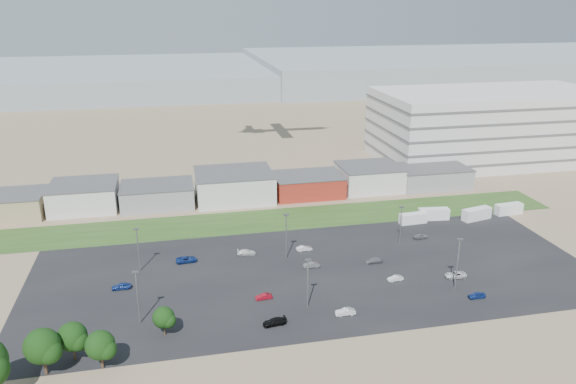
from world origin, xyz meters
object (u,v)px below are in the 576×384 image
object	(u,v)px
parked_car_0	(456,275)
parked_car_3	(274,322)
parked_car_4	(264,297)
parked_car_8	(420,236)
parked_car_13	(345,312)
parked_car_5	(121,286)
parked_car_2	(477,295)
parked_car_6	(246,252)
parked_car_12	(374,261)
parked_car_7	(311,265)
parked_car_9	(186,259)
parked_car_11	(304,248)
box_trailer_a	(413,218)
parked_car_1	(395,278)

from	to	relation	value
parked_car_0	parked_car_3	world-z (taller)	parked_car_0
parked_car_3	parked_car_4	size ratio (longest dim) A/B	1.31
parked_car_8	parked_car_13	xyz separation A→B (m)	(-28.74, -29.79, 0.02)
parked_car_0	parked_car_5	xyz separation A→B (m)	(-68.68, 9.68, 0.03)
parked_car_0	parked_car_2	distance (m)	8.75
parked_car_4	parked_car_13	size ratio (longest dim) A/B	0.88
parked_car_6	parked_car_12	xyz separation A→B (m)	(27.14, -10.19, -0.04)
parked_car_2	parked_car_8	size ratio (longest dim) A/B	0.98
parked_car_2	parked_car_13	xyz separation A→B (m)	(-27.18, -0.51, 0.03)
parked_car_2	parked_car_7	distance (m)	34.67
parked_car_7	parked_car_9	bearing A→B (deg)	-105.36
parked_car_0	parked_car_11	bearing A→B (deg)	-121.47
box_trailer_a	parked_car_2	world-z (taller)	box_trailer_a
parked_car_0	parked_car_9	bearing A→B (deg)	-105.70
parked_car_5	parked_car_9	size ratio (longest dim) A/B	0.82
parked_car_2	parked_car_11	distance (m)	39.92
parked_car_3	parked_car_13	world-z (taller)	parked_car_3
parked_car_7	parked_car_12	world-z (taller)	parked_car_7
parked_car_2	parked_car_4	distance (m)	41.89
box_trailer_a	parked_car_13	world-z (taller)	box_trailer_a
parked_car_9	parked_car_11	world-z (taller)	parked_car_9
parked_car_1	parked_car_8	size ratio (longest dim) A/B	0.94
parked_car_0	parked_car_8	size ratio (longest dim) A/B	1.28
parked_car_9	parked_car_1	bearing A→B (deg)	-116.69
parked_car_0	parked_car_5	distance (m)	69.36
parked_car_3	parked_car_12	bearing A→B (deg)	120.10
parked_car_1	parked_car_7	size ratio (longest dim) A/B	0.91
parked_car_3	parked_car_6	distance (m)	30.27
parked_car_0	parked_car_4	distance (m)	41.15
parked_car_2	box_trailer_a	bearing A→B (deg)	174.38
parked_car_7	parked_car_9	distance (m)	27.97
parked_car_4	parked_car_13	world-z (taller)	parked_car_13
parked_car_7	parked_car_8	size ratio (longest dim) A/B	1.03
parked_car_6	parked_car_2	bearing A→B (deg)	-117.40
parked_car_2	parked_car_4	bearing A→B (deg)	-101.44
parked_car_1	parked_car_3	distance (m)	29.99
parked_car_2	parked_car_5	distance (m)	71.02
parked_car_4	parked_car_9	world-z (taller)	parked_car_9
parked_car_6	parked_car_9	world-z (taller)	parked_car_9
parked_car_2	parked_car_7	world-z (taller)	parked_car_7
parked_car_8	parked_car_5	bearing A→B (deg)	94.02
parked_car_3	parked_car_13	xyz separation A→B (m)	(13.54, 0.58, -0.00)
parked_car_3	parked_car_6	world-z (taller)	parked_car_3
parked_car_4	parked_car_7	bearing A→B (deg)	127.73
parked_car_8	parked_car_13	world-z (taller)	parked_car_13
parked_car_6	parked_car_8	size ratio (longest dim) A/B	1.19
parked_car_8	parked_car_2	bearing A→B (deg)	172.18
parked_car_2	parked_car_6	bearing A→B (deg)	-124.98
parked_car_4	parked_car_3	bearing A→B (deg)	-2.51
parked_car_7	parked_car_13	xyz separation A→B (m)	(1.28, -20.31, 0.02)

